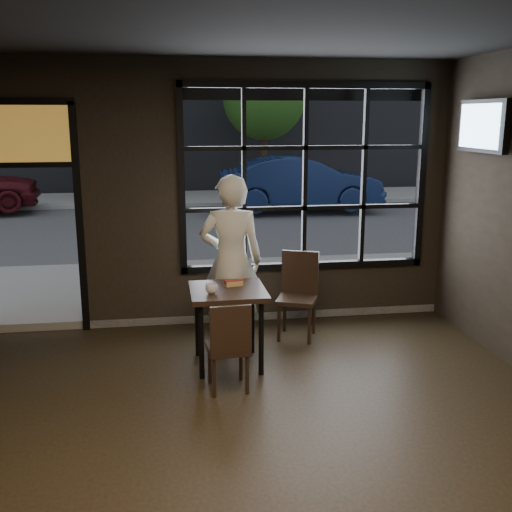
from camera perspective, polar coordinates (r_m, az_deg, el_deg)
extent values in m
cube|color=black|center=(4.49, -0.93, -21.41)|extent=(6.00, 7.00, 0.02)
cube|color=black|center=(7.40, 4.67, 7.40)|extent=(3.06, 0.12, 2.28)
cube|color=orange|center=(7.35, -21.68, 10.80)|extent=(1.20, 0.06, 0.70)
cube|color=#545456|center=(27.79, -7.61, 7.77)|extent=(60.00, 41.00, 0.04)
cube|color=black|center=(6.23, -2.68, -6.77)|extent=(0.77, 0.77, 0.83)
cube|color=black|center=(5.69, -2.71, -8.47)|extent=(0.41, 0.41, 0.88)
cube|color=black|center=(6.96, 3.92, -3.88)|extent=(0.56, 0.56, 1.00)
imported|color=silver|center=(6.66, -2.38, -0.49)|extent=(0.75, 0.54, 1.93)
imported|color=silver|center=(5.95, -4.26, -3.12)|extent=(0.14, 0.14, 0.10)
cube|color=black|center=(7.05, 20.83, 11.50)|extent=(0.11, 0.96, 0.56)
imported|color=#132147|center=(16.11, 4.23, 6.97)|extent=(4.33, 1.59, 1.42)
cylinder|color=#332114|center=(18.82, -14.50, 8.64)|extent=(0.22, 0.22, 2.37)
sphere|color=#2B591A|center=(18.78, -14.84, 14.53)|extent=(2.59, 2.59, 2.59)
cylinder|color=#332114|center=(19.14, 0.73, 9.06)|extent=(0.21, 0.21, 2.33)
sphere|color=#356224|center=(19.10, 0.75, 14.77)|extent=(2.55, 2.55, 2.55)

